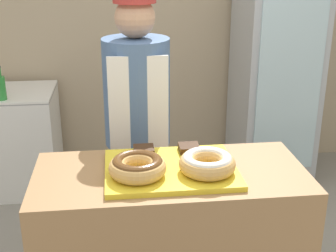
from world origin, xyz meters
The scene contains 9 objects.
wall_back centered at (0.00, 2.13, 1.35)m, with size 8.00×0.06×2.70m.
serving_tray centered at (0.00, 0.00, 0.93)m, with size 0.58×0.45×0.02m.
donut_chocolate_glaze centered at (-0.15, -0.07, 0.99)m, with size 0.25×0.25×0.08m.
donut_light_glaze centered at (0.15, -0.07, 0.99)m, with size 0.25×0.25×0.08m.
brownie_back_left centered at (-0.11, 0.16, 0.96)m, with size 0.10×0.10×0.03m.
brownie_back_right centered at (0.11, 0.16, 0.96)m, with size 0.10×0.10×0.03m.
baker_person centered at (-0.11, 0.64, 0.87)m, with size 0.37×0.37×1.66m.
beverage_fridge centered at (1.07, 1.73, 0.87)m, with size 0.60×0.68×1.73m.
bottle_green centered at (-1.05, 1.52, 0.92)m, with size 0.07×0.07×0.25m.
Camera 1 is at (-0.23, -1.86, 1.84)m, focal length 50.00 mm.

